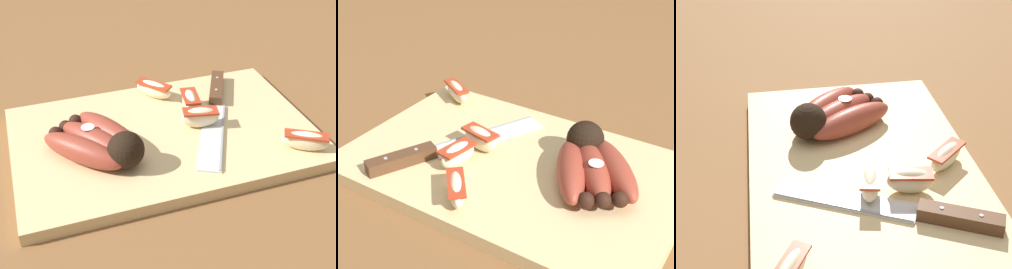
# 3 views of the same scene
# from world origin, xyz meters

# --- Properties ---
(ground_plane) EXTENTS (6.00, 6.00, 0.00)m
(ground_plane) POSITION_xyz_m (0.00, 0.00, 0.00)
(ground_plane) COLOR brown
(cutting_board) EXTENTS (0.48, 0.31, 0.02)m
(cutting_board) POSITION_xyz_m (0.02, 0.02, 0.01)
(cutting_board) COLOR #DBBC84
(cutting_board) RESTS_ON ground_plane
(banana_bunch) EXTENTS (0.16, 0.17, 0.06)m
(banana_bunch) POSITION_xyz_m (0.12, 0.04, 0.04)
(banana_bunch) COLOR black
(banana_bunch) RESTS_ON cutting_board
(chefs_knife) EXTENTS (0.15, 0.26, 0.02)m
(chefs_knife) POSITION_xyz_m (-0.09, -0.03, 0.03)
(chefs_knife) COLOR silver
(chefs_knife) RESTS_ON cutting_board
(apple_wedge_near) EXTENTS (0.03, 0.06, 0.03)m
(apple_wedge_near) POSITION_xyz_m (-0.05, -0.03, 0.04)
(apple_wedge_near) COLOR beige
(apple_wedge_near) RESTS_ON cutting_board
(apple_wedge_middle) EXTENTS (0.07, 0.04, 0.04)m
(apple_wedge_middle) POSITION_xyz_m (-0.04, 0.02, 0.04)
(apple_wedge_middle) COLOR beige
(apple_wedge_middle) RESTS_ON cutting_board
(apple_wedge_far) EXTENTS (0.06, 0.07, 0.03)m
(apple_wedge_far) POSITION_xyz_m (-0.00, -0.09, 0.04)
(apple_wedge_far) COLOR beige
(apple_wedge_far) RESTS_ON cutting_board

